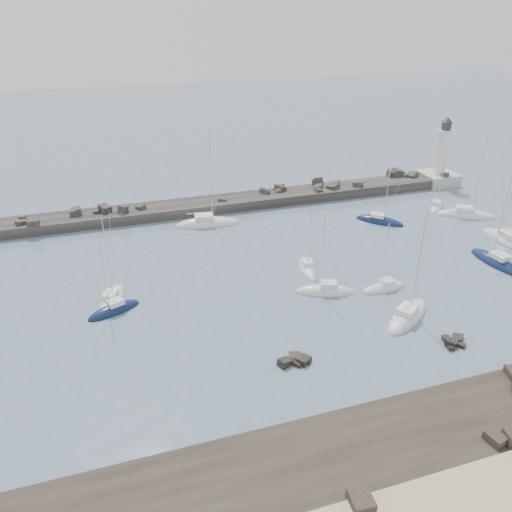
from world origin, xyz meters
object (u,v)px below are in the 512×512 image
(lighthouse, at_px, (439,169))
(sailboat_7, at_px, (408,317))
(sailboat_14, at_px, (496,262))
(sailboat_3, at_px, (112,300))
(sailboat_13, at_px, (466,216))
(sailboat_9, at_px, (384,288))
(sailboat_4, at_px, (207,224))
(sailboat_6, at_px, (307,269))
(sailboat_5, at_px, (325,292))
(sailboat_10, at_px, (504,240))
(sailboat_8, at_px, (380,221))
(sailboat_12, at_px, (436,207))
(sailboat_2, at_px, (114,311))

(lighthouse, relative_size, sailboat_7, 0.97)
(lighthouse, distance_m, sailboat_14, 36.84)
(sailboat_3, bearing_deg, lighthouse, 21.48)
(sailboat_13, bearing_deg, sailboat_9, -146.79)
(sailboat_4, height_order, sailboat_6, sailboat_4)
(sailboat_5, distance_m, sailboat_9, 8.13)
(sailboat_3, xyz_separation_m, sailboat_6, (27.32, -0.21, 0.00))
(sailboat_5, distance_m, sailboat_7, 11.13)
(sailboat_3, distance_m, sailboat_5, 27.96)
(sailboat_13, distance_m, sailboat_14, 18.30)
(sailboat_10, bearing_deg, sailboat_8, 139.08)
(lighthouse, xyz_separation_m, sailboat_12, (-8.89, -12.22, -2.95))
(lighthouse, relative_size, sailboat_10, 0.98)
(sailboat_7, xyz_separation_m, sailboat_13, (28.30, 24.93, 0.00))
(sailboat_6, relative_size, sailboat_9, 1.04)
(sailboat_9, relative_size, sailboat_14, 0.71)
(sailboat_10, xyz_separation_m, sailboat_12, (-1.57, 15.80, -0.01))
(sailboat_3, bearing_deg, sailboat_10, -0.84)
(sailboat_3, height_order, sailboat_8, sailboat_8)
(sailboat_5, distance_m, sailboat_13, 39.05)
(sailboat_10, bearing_deg, sailboat_6, 178.85)
(lighthouse, xyz_separation_m, sailboat_3, (-68.90, -27.12, -2.96))
(sailboat_8, xyz_separation_m, sailboat_9, (-11.26, -20.46, 0.00))
(sailboat_3, relative_size, sailboat_4, 0.69)
(sailboat_10, bearing_deg, sailboat_5, -170.56)
(sailboat_9, bearing_deg, sailboat_6, 134.35)
(sailboat_10, bearing_deg, sailboat_12, 95.66)
(sailboat_4, relative_size, sailboat_7, 1.17)
(sailboat_3, relative_size, sailboat_7, 0.81)
(sailboat_8, height_order, sailboat_9, sailboat_8)
(sailboat_4, distance_m, sailboat_14, 46.29)
(sailboat_2, xyz_separation_m, sailboat_9, (35.08, -5.49, -0.01))
(sailboat_7, xyz_separation_m, sailboat_8, (12.10, 27.42, -0.02))
(lighthouse, relative_size, sailboat_9, 1.38)
(sailboat_10, distance_m, sailboat_12, 15.87)
(sailboat_14, bearing_deg, sailboat_2, 175.76)
(sailboat_13, bearing_deg, lighthouse, 70.04)
(sailboat_8, height_order, sailboat_12, sailboat_8)
(lighthouse, bearing_deg, sailboat_13, -109.96)
(sailboat_5, relative_size, sailboat_7, 0.83)
(lighthouse, height_order, sailboat_7, lighthouse)
(sailboat_9, relative_size, sailboat_13, 0.65)
(sailboat_6, height_order, sailboat_9, sailboat_6)
(sailboat_3, bearing_deg, sailboat_2, -88.74)
(sailboat_6, relative_size, sailboat_7, 0.74)
(sailboat_10, bearing_deg, sailboat_3, 179.16)
(sailboat_9, bearing_deg, sailboat_10, 15.45)
(sailboat_6, distance_m, sailboat_7, 16.50)
(sailboat_8, xyz_separation_m, sailboat_12, (13.61, 2.64, 0.01))
(lighthouse, height_order, sailboat_10, lighthouse)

